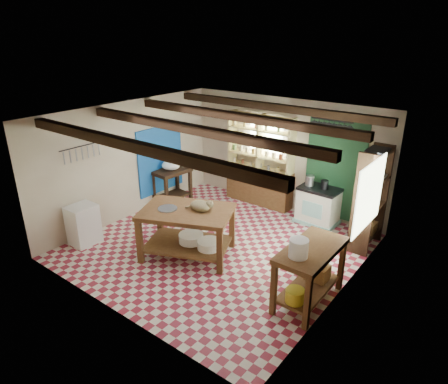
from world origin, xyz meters
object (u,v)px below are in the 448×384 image
Objects in this scene: prep_table at (172,187)px; right_counter at (309,275)px; white_cabinet at (83,225)px; cat at (200,206)px; work_table at (187,232)px; stove at (318,206)px.

right_counter is at bearing -13.42° from prep_table.
white_cabinet is 2.49m from cat.
work_table reaches higher than prep_table.
cat is at bearing -112.21° from stove.
right_counter is (1.09, -2.63, 0.06)m from stove.
prep_table reaches higher than stove.
white_cabinet is (-3.31, -3.66, -0.01)m from stove.
right_counter reaches higher than prep_table.
work_table is at bearing -114.66° from stove.
cat is at bearing 11.31° from work_table.
work_table is 4.11× the size of cat.
work_table is 3.06m from stove.
right_counter is (4.40, 1.03, 0.08)m from white_cabinet.
stove reaches higher than white_cabinet.
prep_table is at bearing -158.40° from stove.
cat reaches higher than stove.
white_cabinet is (-1.94, -0.93, -0.06)m from work_table.
white_cabinet is 4.52m from right_counter.
stove is 3.50m from prep_table.
prep_table is at bearing 112.86° from cat.
cat is at bearing -28.50° from prep_table.
right_counter is at bearing 13.07° from white_cabinet.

